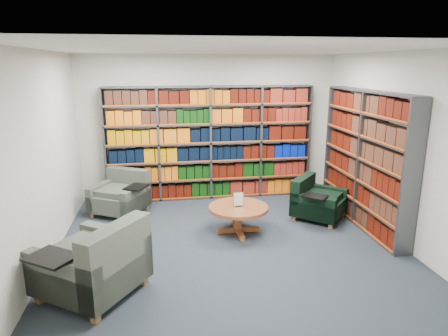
{
  "coord_description": "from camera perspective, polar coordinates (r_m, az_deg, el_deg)",
  "views": [
    {
      "loc": [
        -0.94,
        -5.31,
        2.61
      ],
      "look_at": [
        0.0,
        0.6,
        1.05
      ],
      "focal_mm": 32.0,
      "sensor_mm": 36.0,
      "label": 1
    }
  ],
  "objects": [
    {
      "name": "room_shell",
      "position": [
        5.53,
        0.98,
        1.96
      ],
      "size": [
        5.02,
        5.02,
        2.82
      ],
      "color": "black",
      "rests_on": "ground"
    },
    {
      "name": "bookshelf_back",
      "position": [
        7.86,
        -2.0,
        3.51
      ],
      "size": [
        4.0,
        0.28,
        2.2
      ],
      "color": "#47494F",
      "rests_on": "ground"
    },
    {
      "name": "bookshelf_right",
      "position": [
        6.93,
        19.5,
        1.15
      ],
      "size": [
        0.28,
        2.5,
        2.2
      ],
      "color": "#47494F",
      "rests_on": "ground"
    },
    {
      "name": "chair_teal_left",
      "position": [
        7.46,
        -14.36,
        -3.87
      ],
      "size": [
        1.12,
        1.12,
        0.75
      ],
      "color": "#062730",
      "rests_on": "ground"
    },
    {
      "name": "chair_green_right",
      "position": [
        7.15,
        12.84,
        -4.74
      ],
      "size": [
        1.1,
        1.1,
        0.71
      ],
      "color": "black",
      "rests_on": "ground"
    },
    {
      "name": "chair_teal_front",
      "position": [
        4.92,
        -17.6,
        -13.24
      ],
      "size": [
        1.4,
        1.4,
        0.91
      ],
      "color": "#062730",
      "rests_on": "ground"
    },
    {
      "name": "coffee_table",
      "position": [
        6.34,
        2.06,
        -6.25
      ],
      "size": [
        0.94,
        0.94,
        0.66
      ],
      "color": "#994A2B",
      "rests_on": "ground"
    }
  ]
}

